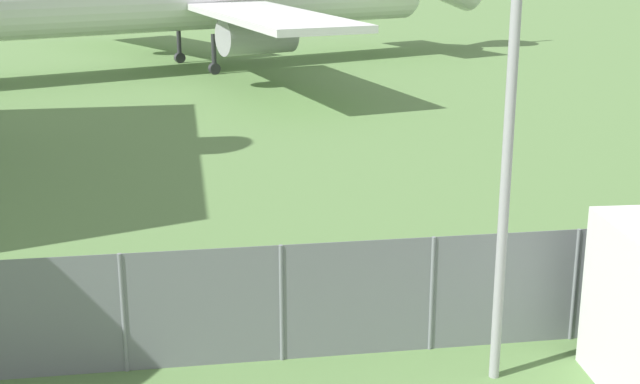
{
  "coord_description": "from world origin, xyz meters",
  "views": [
    {
      "loc": [
        -4.02,
        -3.11,
        6.88
      ],
      "look_at": [
        -1.43,
        13.31,
        2.0
      ],
      "focal_mm": 50.0,
      "sensor_mm": 36.0,
      "label": 1
    }
  ],
  "objects": [
    {
      "name": "perimeter_fence",
      "position": [
        -0.0,
        10.31,
        1.02
      ],
      "size": [
        56.07,
        0.07,
        2.03
      ],
      "color": "slate",
      "rests_on": "ground"
    },
    {
      "name": "light_mast",
      "position": [
        0.75,
        9.19,
        5.52
      ],
      "size": [
        0.44,
        0.44,
        9.24
      ],
      "color": "#99999E",
      "rests_on": "ground"
    }
  ]
}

